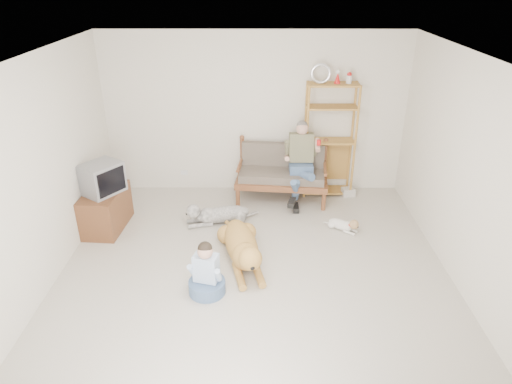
{
  "coord_description": "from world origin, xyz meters",
  "views": [
    {
      "loc": [
        0.04,
        -4.62,
        3.53
      ],
      "look_at": [
        0.02,
        1.0,
        0.77
      ],
      "focal_mm": 32.0,
      "sensor_mm": 36.0,
      "label": 1
    }
  ],
  "objects_px": {
    "loveseat": "(282,172)",
    "golden_retriever": "(243,247)",
    "tv_stand": "(105,210)",
    "etagere": "(329,140)"
  },
  "relations": [
    {
      "from": "golden_retriever",
      "to": "etagere",
      "type": "bearing_deg",
      "value": 43.98
    },
    {
      "from": "tv_stand",
      "to": "golden_retriever",
      "type": "xyz_separation_m",
      "value": [
        2.08,
        -0.87,
        -0.09
      ]
    },
    {
      "from": "golden_retriever",
      "to": "loveseat",
      "type": "bearing_deg",
      "value": 60.16
    },
    {
      "from": "loveseat",
      "to": "golden_retriever",
      "type": "relative_size",
      "value": 0.94
    },
    {
      "from": "golden_retriever",
      "to": "tv_stand",
      "type": "bearing_deg",
      "value": 144.94
    },
    {
      "from": "etagere",
      "to": "tv_stand",
      "type": "distance_m",
      "value": 3.72
    },
    {
      "from": "tv_stand",
      "to": "loveseat",
      "type": "bearing_deg",
      "value": 24.97
    },
    {
      "from": "etagere",
      "to": "golden_retriever",
      "type": "height_order",
      "value": "etagere"
    },
    {
      "from": "etagere",
      "to": "loveseat",
      "type": "bearing_deg",
      "value": -166.22
    },
    {
      "from": "tv_stand",
      "to": "golden_retriever",
      "type": "bearing_deg",
      "value": -18.41
    }
  ]
}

